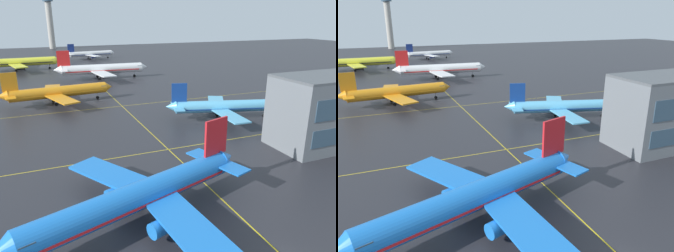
{
  "view_description": "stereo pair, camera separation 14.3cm",
  "coord_description": "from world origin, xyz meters",
  "views": [
    {
      "loc": [
        -24.62,
        -22.96,
        26.97
      ],
      "look_at": [
        -0.69,
        34.67,
        5.82
      ],
      "focal_mm": 34.79,
      "sensor_mm": 36.0,
      "label": 1
    },
    {
      "loc": [
        -24.48,
        -23.01,
        26.97
      ],
      "look_at": [
        -0.69,
        34.67,
        5.82
      ],
      "focal_mm": 34.79,
      "sensor_mm": 36.0,
      "label": 2
    }
  ],
  "objects": [
    {
      "name": "taxiway_markings",
      "position": [
        0.0,
        36.14,
        0.0
      ],
      "size": [
        137.44,
        125.85,
        0.01
      ],
      "color": "yellow",
      "rests_on": "ground"
    },
    {
      "name": "airliner_far_left_stand",
      "position": [
        3.87,
        123.3,
        4.43
      ],
      "size": [
        41.72,
        35.9,
        12.97
      ],
      "color": "white",
      "rests_on": "ground"
    },
    {
      "name": "airliner_far_right_stand",
      "position": [
        -30.84,
        162.55,
        4.39
      ],
      "size": [
        41.25,
        35.65,
        12.85
      ],
      "color": "yellow",
      "rests_on": "ground"
    },
    {
      "name": "airliner_third_row",
      "position": [
        -18.03,
        85.04,
        3.81
      ],
      "size": [
        35.91,
        30.78,
        11.16
      ],
      "color": "orange",
      "rests_on": "ground"
    },
    {
      "name": "airliner_second_row",
      "position": [
        22.57,
        50.59,
        3.47
      ],
      "size": [
        32.12,
        27.4,
        10.16
      ],
      "color": "#5BB7E5",
      "rests_on": "ground"
    },
    {
      "name": "control_tower",
      "position": [
        -6.2,
        283.21,
        24.91
      ],
      "size": [
        8.82,
        8.82,
        43.49
      ],
      "color": "#ADA89E",
      "rests_on": "ground"
    },
    {
      "name": "airliner_front_gate",
      "position": [
        -13.03,
        14.04,
        4.05
      ],
      "size": [
        37.27,
        31.85,
        11.85
      ],
      "color": "blue",
      "rests_on": "ground"
    },
    {
      "name": "airliner_distant_taxiway",
      "position": [
        11.69,
        197.05,
        3.46
      ],
      "size": [
        32.61,
        27.95,
        10.13
      ],
      "color": "white",
      "rests_on": "ground"
    }
  ]
}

